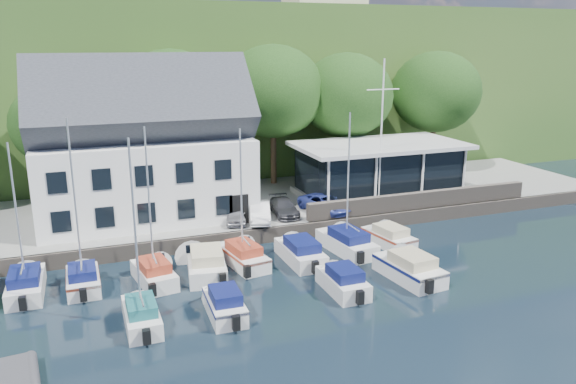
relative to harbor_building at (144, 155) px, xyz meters
name	(u,v)px	position (x,y,z in m)	size (l,w,h in m)	color
ground	(340,316)	(7.00, -16.50, -5.35)	(180.00, 180.00, 0.00)	black
quay	(241,208)	(7.00, 1.00, -4.85)	(60.00, 13.00, 1.00)	gray
quay_face	(268,235)	(7.00, -5.50, -4.85)	(60.00, 0.30, 1.00)	#5B5148
hillside	(156,76)	(7.00, 45.50, 2.65)	(160.00, 75.00, 16.00)	#2D531F
field_patch	(197,19)	(15.00, 53.50, 10.80)	(50.00, 30.00, 0.30)	#596733
harbor_building	(144,155)	(0.00, 0.00, 0.00)	(14.40, 8.20, 8.70)	white
club_pavilion	(379,169)	(18.00, -0.50, -2.30)	(13.20, 7.20, 4.10)	black
seawall	(421,200)	(19.00, -5.10, -3.75)	(18.00, 0.50, 1.20)	#5B5148
car_silver	(235,214)	(5.32, -3.60, -3.79)	(1.31, 3.26, 1.11)	#A8A8AD
car_white	(260,212)	(6.97, -3.94, -3.72)	(1.34, 3.85, 1.27)	silver
car_dgrey	(284,207)	(8.99, -3.20, -3.79)	(1.56, 3.83, 1.11)	#2D2D32
car_blue	(325,203)	(12.01, -3.51, -3.69)	(1.51, 3.83, 1.31)	#2F3E92
flagpole	(381,134)	(16.34, -3.49, 0.99)	(2.56, 0.20, 10.67)	white
tree_1	(59,145)	(-5.45, 4.77, 0.16)	(6.60, 6.60, 9.02)	black
tree_2	(173,122)	(2.99, 6.00, 1.30)	(8.27, 8.27, 11.31)	black
tree_3	(273,115)	(11.29, 5.71, 1.47)	(8.52, 8.52, 11.64)	black
tree_4	(346,117)	(17.62, 4.91, 1.13)	(8.01, 8.01, 10.95)	black
tree_5	(434,113)	(26.55, 4.77, 1.16)	(8.06, 8.06, 11.01)	black
boat_r1_0	(17,216)	(-7.33, -8.53, -1.04)	(1.90, 6.03, 8.61)	silver
boat_r1_1	(76,215)	(-4.52, -8.93, -1.19)	(1.81, 4.97, 8.32)	silver
boat_r1_2	(150,208)	(-0.87, -9.45, -1.03)	(1.80, 5.41, 8.65)	silver
boat_r1_3	(206,261)	(2.07, -9.22, -4.57)	(2.23, 6.47, 1.56)	silver
boat_r1_4	(241,194)	(4.40, -8.61, -1.02)	(1.83, 6.11, 8.65)	silver
boat_r1_5	(300,250)	(7.79, -9.33, -4.61)	(2.01, 6.21, 1.48)	silver
boat_r1_6	(348,181)	(11.13, -8.78, -0.76)	(2.03, 6.72, 9.18)	silver
boat_r1_7	(389,235)	(14.18, -8.77, -4.66)	(1.85, 5.50, 1.38)	silver
boat_r2_1	(136,241)	(-2.05, -14.12, -1.14)	(1.66, 5.36, 8.42)	silver
boat_r2_2	(224,302)	(1.82, -14.49, -4.63)	(1.71, 4.91, 1.45)	silver
boat_r2_3	(343,279)	(8.33, -14.03, -4.63)	(1.83, 5.15, 1.45)	silver
boat_r2_4	(409,266)	(12.52, -13.84, -4.57)	(2.21, 6.19, 1.57)	silver
dinghy_1	(13,377)	(-7.23, -17.22, -4.97)	(1.94, 3.24, 0.75)	#37373B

